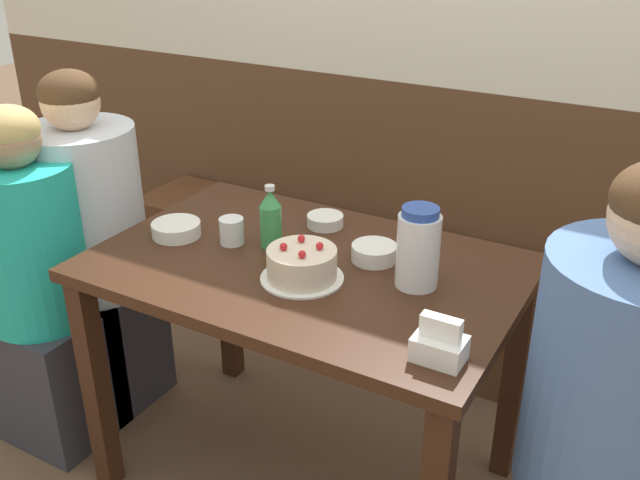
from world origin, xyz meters
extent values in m
plane|color=brown|center=(0.00, 0.00, 0.00)|extent=(12.00, 12.00, 0.00)
cube|color=brown|center=(0.00, 1.05, 0.51)|extent=(4.80, 0.04, 1.01)
cube|color=#56331E|center=(0.00, 0.83, 0.22)|extent=(2.57, 0.38, 0.44)
cube|color=#381E11|center=(0.00, 0.00, 0.74)|extent=(1.15, 0.75, 0.03)
cube|color=#381E11|center=(-0.52, -0.32, 0.36)|extent=(0.06, 0.06, 0.72)
cube|color=#381E11|center=(-0.52, 0.32, 0.36)|extent=(0.06, 0.06, 0.72)
cube|color=#381E11|center=(0.52, 0.32, 0.36)|extent=(0.06, 0.06, 0.72)
cylinder|color=white|center=(0.04, -0.08, 0.76)|extent=(0.22, 0.22, 0.01)
cylinder|color=beige|center=(0.04, -0.08, 0.80)|extent=(0.18, 0.18, 0.08)
sphere|color=red|center=(0.00, -0.11, 0.85)|extent=(0.02, 0.02, 0.02)
sphere|color=red|center=(0.06, -0.12, 0.85)|extent=(0.02, 0.02, 0.02)
sphere|color=red|center=(0.08, -0.06, 0.85)|extent=(0.02, 0.02, 0.02)
sphere|color=red|center=(0.01, -0.05, 0.85)|extent=(0.02, 0.02, 0.02)
cylinder|color=white|center=(0.31, 0.03, 0.85)|extent=(0.11, 0.11, 0.19)
cylinder|color=#28479E|center=(0.31, 0.03, 0.96)|extent=(0.09, 0.09, 0.02)
cylinder|color=#388E4C|center=(-0.14, 0.04, 0.82)|extent=(0.06, 0.06, 0.12)
cone|color=#388E4C|center=(-0.14, 0.04, 0.90)|extent=(0.06, 0.06, 0.05)
cylinder|color=silver|center=(-0.14, 0.04, 0.93)|extent=(0.03, 0.03, 0.01)
cube|color=white|center=(0.47, -0.25, 0.78)|extent=(0.11, 0.08, 0.05)
cube|color=white|center=(0.47, -0.25, 0.83)|extent=(0.09, 0.03, 0.05)
cylinder|color=white|center=(0.15, 0.10, 0.78)|extent=(0.12, 0.12, 0.04)
cylinder|color=white|center=(-0.41, -0.04, 0.78)|extent=(0.14, 0.14, 0.04)
cylinder|color=white|center=(-0.07, 0.23, 0.77)|extent=(0.11, 0.11, 0.03)
cylinder|color=silver|center=(-0.24, 0.00, 0.79)|extent=(0.07, 0.07, 0.08)
cube|color=#33333D|center=(-0.83, -0.22, 0.23)|extent=(0.34, 0.30, 0.45)
cylinder|color=#1EB2A3|center=(-0.83, -0.22, 0.70)|extent=(0.32, 0.32, 0.50)
sphere|color=#A87A5B|center=(-0.83, -0.22, 1.03)|extent=(0.17, 0.17, 0.17)
ellipsoid|color=tan|center=(-0.83, -0.22, 1.06)|extent=(0.18, 0.18, 0.13)
cylinder|color=#4C70AD|center=(0.83, -0.10, 0.73)|extent=(0.40, 0.40, 0.57)
cube|color=#33333D|center=(-0.83, 0.01, 0.23)|extent=(0.34, 0.30, 0.45)
cylinder|color=silver|center=(-0.83, 0.01, 0.73)|extent=(0.36, 0.36, 0.55)
sphere|color=beige|center=(-0.83, 0.01, 1.09)|extent=(0.18, 0.18, 0.18)
ellipsoid|color=#4C331E|center=(-0.83, 0.01, 1.12)|extent=(0.18, 0.18, 0.13)
camera|label=1|loc=(0.88, -1.47, 1.64)|focal=40.00mm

